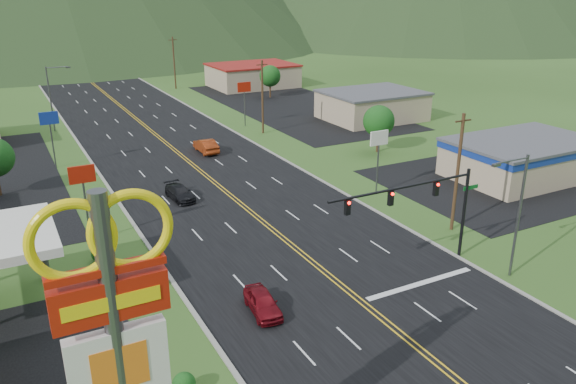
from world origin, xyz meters
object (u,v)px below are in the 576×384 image
streetlight_east (517,209)px  car_red_far (206,146)px  pylon_sign (114,330)px  streetlight_west (52,94)px  traffic_signal (424,200)px  car_dark_mid (180,193)px  car_red_near (263,303)px

streetlight_east → car_red_far: (-8.02, 39.70, -4.35)m
pylon_sign → streetlight_east: (28.18, 8.00, -4.12)m
streetlight_east → streetlight_west: (-22.86, 60.00, 0.00)m
traffic_signal → streetlight_east: bearing=-40.4°
streetlight_west → car_red_far: (14.84, -20.30, -4.35)m
car_dark_mid → traffic_signal: bearing=-67.4°
pylon_sign → traffic_signal: (23.48, 12.00, -3.97)m
traffic_signal → streetlight_west: (-18.16, 56.00, -0.15)m
pylon_sign → car_red_far: size_ratio=2.79×
pylon_sign → car_red_near: (10.77, 11.92, -8.61)m
car_dark_mid → car_red_far: 16.12m
pylon_sign → traffic_signal: size_ratio=1.07×
streetlight_east → car_dark_mid: bearing=121.8°
pylon_sign → traffic_signal: bearing=27.1°
traffic_signal → car_red_far: traffic_signal is taller
pylon_sign → car_red_near: bearing=47.9°
traffic_signal → streetlight_east: size_ratio=1.46×
traffic_signal → car_dark_mid: size_ratio=2.93×
pylon_sign → car_dark_mid: (12.32, 33.62, -8.65)m
streetlight_west → car_dark_mid: bearing=-78.5°
streetlight_east → car_red_near: size_ratio=2.22×
streetlight_west → car_red_far: bearing=-53.8°
pylon_sign → streetlight_west: 68.33m
traffic_signal → pylon_sign: bearing=-152.9°
streetlight_east → car_dark_mid: streetlight_east is taller
car_red_near → car_red_far: 36.99m
streetlight_west → pylon_sign: bearing=-94.5°
streetlight_east → car_red_far: streetlight_east is taller
car_red_near → streetlight_west: bearing=102.0°
pylon_sign → streetlight_west: bearing=85.5°
traffic_signal → streetlight_west: bearing=108.0°
pylon_sign → streetlight_east: pylon_sign is taller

